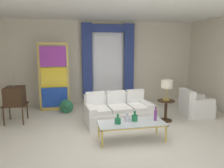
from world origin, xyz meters
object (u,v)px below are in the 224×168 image
object	(u,v)px
couch_white_long	(118,112)
bottle_crystal_tall	(118,120)
bottle_amber_squat	(127,118)
peacock_figurine	(66,107)
bottle_ruby_flask	(155,115)
coffee_table	(132,124)
table_lamp_brass	(167,85)
vintage_tv	(15,97)
stained_glass_divider	(54,79)
round_side_table	(166,109)
armchair_white	(194,106)
bottle_blue_decanter	(135,117)

from	to	relation	value
couch_white_long	bottle_crystal_tall	distance (m)	1.26
bottle_amber_squat	peacock_figurine	xyz separation A→B (m)	(-1.38, 2.18, -0.26)
bottle_amber_squat	bottle_ruby_flask	size ratio (longest dim) A/B	0.64
coffee_table	table_lamp_brass	world-z (taller)	table_lamp_brass
peacock_figurine	couch_white_long	bearing A→B (deg)	-38.03
coffee_table	vintage_tv	size ratio (longest dim) A/B	1.11
coffee_table	bottle_ruby_flask	xyz separation A→B (m)	(0.57, 0.03, 0.17)
bottle_ruby_flask	bottle_crystal_tall	bearing A→B (deg)	-177.22
stained_glass_divider	coffee_table	bearing A→B (deg)	-56.53
stained_glass_divider	round_side_table	distance (m)	3.62
armchair_white	peacock_figurine	size ratio (longest dim) A/B	1.51
bottle_blue_decanter	round_side_table	size ratio (longest dim) A/B	0.40
couch_white_long	bottle_crystal_tall	xyz separation A→B (m)	(-0.26, -1.22, 0.18)
coffee_table	vintage_tv	bearing A→B (deg)	147.98
bottle_blue_decanter	armchair_white	bearing A→B (deg)	29.26
bottle_blue_decanter	armchair_white	world-z (taller)	armchair_white
coffee_table	round_side_table	xyz separation A→B (m)	(1.31, 1.07, -0.02)
couch_white_long	bottle_blue_decanter	distance (m)	1.14
bottle_amber_squat	armchair_white	distance (m)	2.75
table_lamp_brass	round_side_table	bearing A→B (deg)	90.00
armchair_white	round_side_table	bearing A→B (deg)	-164.68
bottle_blue_decanter	bottle_ruby_flask	size ratio (longest dim) A/B	0.73
bottle_ruby_flask	armchair_white	xyz separation A→B (m)	(1.80, 1.34, -0.25)
peacock_figurine	table_lamp_brass	distance (m)	3.12
couch_white_long	table_lamp_brass	world-z (taller)	table_lamp_brass
coffee_table	armchair_white	world-z (taller)	armchair_white
bottle_ruby_flask	vintage_tv	bearing A→B (deg)	152.89
couch_white_long	round_side_table	size ratio (longest dim) A/B	3.08
bottle_blue_decanter	table_lamp_brass	size ratio (longest dim) A/B	0.42
bottle_crystal_tall	bottle_amber_squat	bearing A→B (deg)	28.45
vintage_tv	round_side_table	bearing A→B (deg)	-9.44
couch_white_long	armchair_white	distance (m)	2.43
coffee_table	bottle_crystal_tall	distance (m)	0.34
armchair_white	peacock_figurine	distance (m)	3.94
bottle_blue_decanter	stained_glass_divider	world-z (taller)	stained_glass_divider
bottle_blue_decanter	round_side_table	distance (m)	1.56
bottle_ruby_flask	armchair_white	distance (m)	2.26
bottle_ruby_flask	vintage_tv	xyz separation A→B (m)	(-3.38, 1.73, 0.19)
couch_white_long	round_side_table	distance (m)	1.37
bottle_ruby_flask	armchair_white	size ratio (longest dim) A/B	0.36
bottle_ruby_flask	vintage_tv	distance (m)	3.80
bottle_amber_squat	bottle_ruby_flask	xyz separation A→B (m)	(0.64, -0.09, 0.06)
couch_white_long	bottle_amber_squat	distance (m)	1.10
vintage_tv	table_lamp_brass	size ratio (longest dim) A/B	2.36
vintage_tv	stained_glass_divider	world-z (taller)	stained_glass_divider
bottle_blue_decanter	armchair_white	xyz separation A→B (m)	(2.27, 1.27, -0.20)
bottle_crystal_tall	stained_glass_divider	world-z (taller)	stained_glass_divider
bottle_crystal_tall	stained_glass_divider	distance (m)	3.20
bottle_blue_decanter	bottle_amber_squat	world-z (taller)	bottle_blue_decanter
coffee_table	armchair_white	size ratio (longest dim) A/B	1.65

